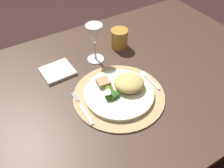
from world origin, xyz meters
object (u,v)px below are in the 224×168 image
(napkin, at_px, (58,71))
(amber_tumbler, at_px, (119,39))
(dining_table, at_px, (113,103))
(fork, at_px, (83,109))
(spoon, at_px, (147,77))
(wine_glass, at_px, (94,36))
(dinner_plate, at_px, (119,93))

(napkin, distance_m, amber_tumbler, 0.32)
(dining_table, xyz_separation_m, napkin, (-0.17, 0.17, 0.13))
(fork, distance_m, spoon, 0.30)
(wine_glass, height_order, amber_tumbler, wine_glass)
(spoon, distance_m, amber_tumbler, 0.25)
(spoon, bearing_deg, napkin, 143.21)
(napkin, relative_size, amber_tumbler, 1.43)
(napkin, bearing_deg, dinner_plate, -58.97)
(dinner_plate, bearing_deg, amber_tumbler, 57.61)
(dining_table, xyz_separation_m, dinner_plate, (-0.02, -0.08, 0.14))
(dinner_plate, distance_m, fork, 0.15)
(wine_glass, bearing_deg, napkin, 178.49)
(spoon, xyz_separation_m, amber_tumbler, (0.02, 0.24, 0.04))
(amber_tumbler, bearing_deg, wine_glass, -168.52)
(dinner_plate, height_order, napkin, dinner_plate)
(dining_table, relative_size, wine_glass, 8.50)
(fork, height_order, wine_glass, wine_glass)
(dining_table, xyz_separation_m, amber_tumbler, (0.15, 0.19, 0.17))
(spoon, relative_size, amber_tumbler, 1.39)
(spoon, bearing_deg, dining_table, 157.04)
(wine_glass, bearing_deg, dining_table, -93.23)
(amber_tumbler, bearing_deg, fork, -140.13)
(dining_table, relative_size, napkin, 11.50)
(amber_tumbler, bearing_deg, dinner_plate, -122.39)
(dinner_plate, xyz_separation_m, amber_tumbler, (0.17, 0.27, 0.03))
(dinner_plate, bearing_deg, wine_glass, 82.82)
(fork, xyz_separation_m, spoon, (0.29, 0.02, -0.00))
(dinner_plate, relative_size, spoon, 2.12)
(amber_tumbler, bearing_deg, dining_table, -128.01)
(dining_table, distance_m, wine_glass, 0.30)
(dinner_plate, bearing_deg, napkin, 121.03)
(dinner_plate, distance_m, napkin, 0.28)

